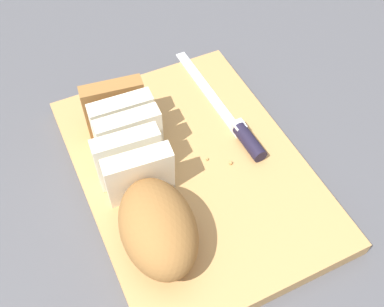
# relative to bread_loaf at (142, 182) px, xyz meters

# --- Properties ---
(ground_plane) EXTENTS (3.00, 3.00, 0.00)m
(ground_plane) POSITION_rel_bread_loaf_xyz_m (0.02, -0.08, -0.07)
(ground_plane) COLOR #4C4C51
(cutting_board) EXTENTS (0.43, 0.32, 0.03)m
(cutting_board) POSITION_rel_bread_loaf_xyz_m (0.02, -0.08, -0.05)
(cutting_board) COLOR tan
(cutting_board) RESTS_ON ground_plane
(bread_loaf) EXTENTS (0.31, 0.13, 0.09)m
(bread_loaf) POSITION_rel_bread_loaf_xyz_m (0.00, 0.00, 0.00)
(bread_loaf) COLOR #996633
(bread_loaf) RESTS_ON cutting_board
(bread_knife) EXTENTS (0.27, 0.02, 0.02)m
(bread_knife) POSITION_rel_bread_loaf_xyz_m (0.05, -0.18, -0.03)
(bread_knife) COLOR silver
(bread_knife) RESTS_ON cutting_board
(crumb_near_knife) EXTENTS (0.01, 0.01, 0.01)m
(crumb_near_knife) POSITION_rel_bread_loaf_xyz_m (0.04, -0.05, -0.04)
(crumb_near_knife) COLOR tan
(crumb_near_knife) RESTS_ON cutting_board
(crumb_near_loaf) EXTENTS (0.01, 0.01, 0.01)m
(crumb_near_loaf) POSITION_rel_bread_loaf_xyz_m (-0.00, -0.14, -0.04)
(crumb_near_loaf) COLOR tan
(crumb_near_loaf) RESTS_ON cutting_board
(crumb_stray_left) EXTENTS (0.00, 0.00, 0.00)m
(crumb_stray_left) POSITION_rel_bread_loaf_xyz_m (0.02, -0.11, -0.04)
(crumb_stray_left) COLOR tan
(crumb_stray_left) RESTS_ON cutting_board
(crumb_stray_right) EXTENTS (0.01, 0.01, 0.01)m
(crumb_stray_right) POSITION_rel_bread_loaf_xyz_m (-0.03, -0.03, -0.04)
(crumb_stray_right) COLOR tan
(crumb_stray_right) RESTS_ON cutting_board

